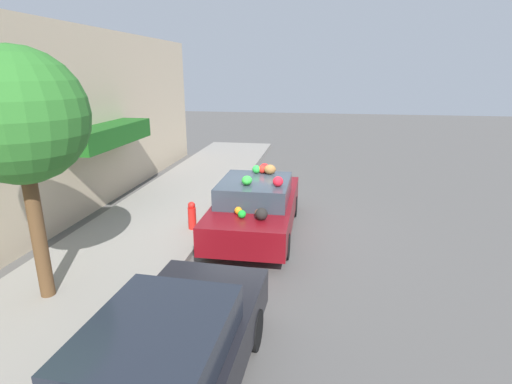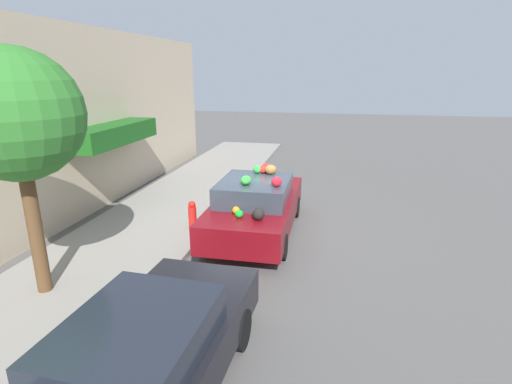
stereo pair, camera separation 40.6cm
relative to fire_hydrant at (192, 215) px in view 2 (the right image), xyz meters
The scene contains 7 objects.
ground_plane 1.60m from the fire_hydrant, 77.56° to the right, with size 60.00×60.00×0.00m, color #565451.
sidewalk_curb 1.32m from the fire_hydrant, 74.78° to the left, with size 24.00×3.20×0.13m.
building_facade 4.01m from the fire_hydrant, 83.31° to the left, with size 18.00×1.20×5.08m.
street_tree 4.60m from the fire_hydrant, 155.36° to the left, with size 2.12×2.12×4.17m.
fire_hydrant is the anchor object (origin of this frame).
art_car 1.60m from the fire_hydrant, 79.46° to the right, with size 4.34×1.91×1.65m.
parked_car_plain 5.50m from the fire_hydrant, 165.02° to the right, with size 4.29×1.82×1.33m.
Camera 2 is at (-9.13, -1.98, 3.91)m, focal length 28.00 mm.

